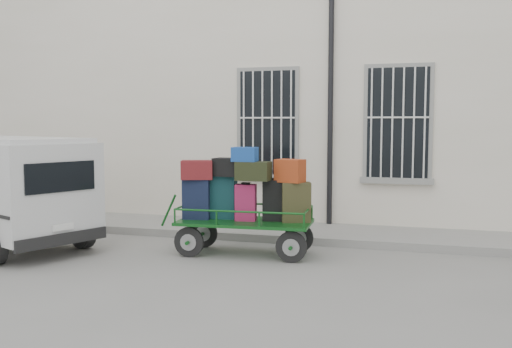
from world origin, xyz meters
The scene contains 5 objects.
ground centered at (0.00, 0.00, 0.00)m, with size 80.00×80.00×0.00m, color slate.
building centered at (0.00, 5.50, 3.00)m, with size 24.00×5.15×6.00m.
sidewalk centered at (0.00, 2.20, 0.07)m, with size 24.00×1.70×0.15m, color gray.
luggage_cart centered at (-0.11, 0.38, 0.96)m, with size 2.68×1.14×1.84m.
van centered at (-4.55, -0.19, 1.14)m, with size 4.24×3.08×1.99m.
Camera 1 is at (2.74, -8.82, 2.23)m, focal length 40.00 mm.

